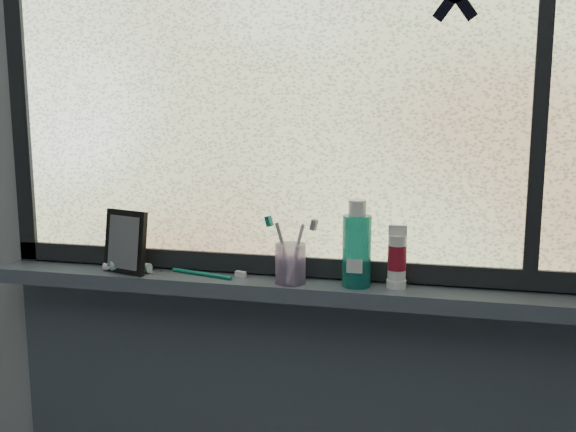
# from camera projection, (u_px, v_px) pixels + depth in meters

# --- Properties ---
(wall_back) EXTENTS (3.00, 0.01, 2.50)m
(wall_back) POSITION_uv_depth(u_px,v_px,m) (291.00, 188.00, 1.68)
(wall_back) COLOR #9EA3A8
(wall_back) RESTS_ON ground
(windowsill) EXTENTS (1.62, 0.14, 0.04)m
(windowsill) POSITION_uv_depth(u_px,v_px,m) (284.00, 288.00, 1.65)
(windowsill) COLOR #444E5B
(windowsill) RESTS_ON wall_back
(window_pane) EXTENTS (1.50, 0.01, 1.00)m
(window_pane) POSITION_uv_depth(u_px,v_px,m) (289.00, 79.00, 1.62)
(window_pane) COLOR silver
(window_pane) RESTS_ON wall_back
(frame_bottom) EXTENTS (1.60, 0.03, 0.05)m
(frame_bottom) POSITION_uv_depth(u_px,v_px,m) (288.00, 265.00, 1.69)
(frame_bottom) COLOR black
(frame_bottom) RESTS_ON windowsill
(frame_left) EXTENTS (0.05, 0.03, 1.10)m
(frame_left) POSITION_uv_depth(u_px,v_px,m) (20.00, 82.00, 1.79)
(frame_left) COLOR black
(frame_left) RESTS_ON wall_back
(frame_mullion) EXTENTS (0.03, 0.03, 1.00)m
(frame_mullion) POSITION_uv_depth(u_px,v_px,m) (542.00, 76.00, 1.47)
(frame_mullion) COLOR black
(frame_mullion) RESTS_ON wall_back
(vanity_mirror) EXTENTS (0.15, 0.10, 0.17)m
(vanity_mirror) POSITION_uv_depth(u_px,v_px,m) (125.00, 242.00, 1.72)
(vanity_mirror) COLOR black
(vanity_mirror) RESTS_ON windowsill
(toothpaste_tube) EXTENTS (0.19, 0.04, 0.03)m
(toothpaste_tube) POSITION_uv_depth(u_px,v_px,m) (130.00, 266.00, 1.73)
(toothpaste_tube) COLOR white
(toothpaste_tube) RESTS_ON windowsill
(toothbrush_cup) EXTENTS (0.09, 0.09, 0.10)m
(toothbrush_cup) POSITION_uv_depth(u_px,v_px,m) (290.00, 264.00, 1.62)
(toothbrush_cup) COLOR #D5AFE8
(toothbrush_cup) RESTS_ON windowsill
(toothbrush_lying) EXTENTS (0.23, 0.08, 0.02)m
(toothbrush_lying) POSITION_uv_depth(u_px,v_px,m) (202.00, 273.00, 1.70)
(toothbrush_lying) COLOR #0D7663
(toothbrush_lying) RESTS_ON windowsill
(mouthwash_bottle) EXTENTS (0.08, 0.08, 0.18)m
(mouthwash_bottle) POSITION_uv_depth(u_px,v_px,m) (357.00, 244.00, 1.58)
(mouthwash_bottle) COLOR teal
(mouthwash_bottle) RESTS_ON windowsill
(cream_tube) EXTENTS (0.06, 0.06, 0.11)m
(cream_tube) POSITION_uv_depth(u_px,v_px,m) (397.00, 255.00, 1.57)
(cream_tube) COLOR silver
(cream_tube) RESTS_ON windowsill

